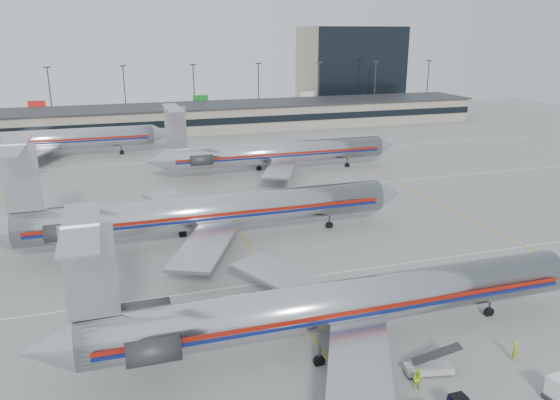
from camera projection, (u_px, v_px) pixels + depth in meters
name	position (u px, v px, depth m)	size (l,w,h in m)	color
ground	(310.00, 333.00, 44.57)	(260.00, 260.00, 0.00)	gray
apron_markings	(274.00, 282.00, 53.67)	(160.00, 0.15, 0.02)	silver
terminal	(167.00, 119.00, 132.77)	(162.00, 17.00, 6.25)	gray
light_mast_row	(160.00, 91.00, 143.92)	(163.60, 0.40, 15.28)	#38383D
distant_building	(350.00, 67.00, 175.36)	(30.00, 20.00, 25.00)	tan
jet_foreground	(333.00, 304.00, 41.94)	(46.03, 27.10, 12.05)	silver
jet_second_row	(203.00, 212.00, 62.60)	(49.37, 29.07, 12.92)	silver
jet_third_row	(274.00, 153.00, 93.90)	(44.70, 27.50, 12.22)	silver
jet_back_row	(40.00, 140.00, 103.73)	(47.41, 29.17, 12.96)	silver
uld_container	(559.00, 389.00, 36.20)	(1.75, 1.52, 1.69)	#2D2D30
belt_loader	(430.00, 366.00, 39.11)	(4.15, 1.89, 2.13)	#A5A5A5
ramp_worker_near	(515.00, 351.00, 40.58)	(0.61, 0.40, 1.68)	#A7C012
ramp_worker_far	(418.00, 380.00, 37.31)	(0.75, 0.58, 1.54)	#B3EC16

